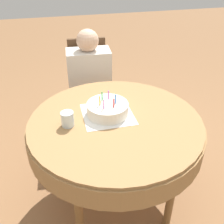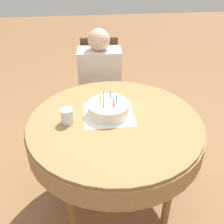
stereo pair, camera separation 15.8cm
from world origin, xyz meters
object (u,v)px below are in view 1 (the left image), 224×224
Objects in this scene: person at (90,80)px; birthday_cake at (108,109)px; chair at (90,90)px; drinking_glass at (67,119)px.

person is 0.72m from birthday_cake.
chair is 0.17m from person.
chair is 0.94m from drinking_glass.
person is 4.13× the size of birthday_cake.
drinking_glass is at bearing -104.37° from person.
person reaches higher than drinking_glass.
person reaches higher than birthday_cake.
person is at bearing 71.74° from drinking_glass.
birthday_cake is (0.00, -0.70, 0.14)m from person.
chair is 0.88× the size of person.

